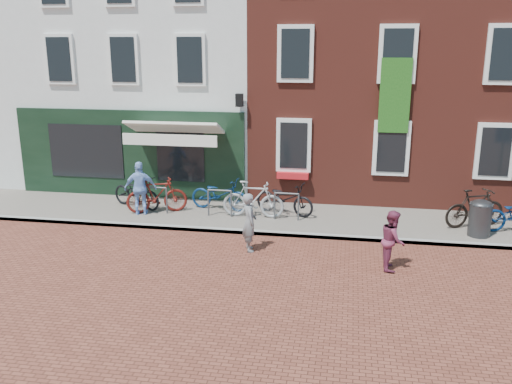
% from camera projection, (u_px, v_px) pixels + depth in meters
% --- Properties ---
extents(ground, '(80.00, 80.00, 0.00)m').
position_uv_depth(ground, '(263.00, 236.00, 15.03)').
color(ground, brown).
extents(sidewalk, '(24.00, 3.00, 0.10)m').
position_uv_depth(sidewalk, '(304.00, 219.00, 16.27)').
color(sidewalk, slate).
rests_on(sidewalk, ground).
extents(building_stucco, '(8.00, 8.00, 9.00)m').
position_uv_depth(building_stucco, '(165.00, 59.00, 21.31)').
color(building_stucco, silver).
rests_on(building_stucco, ground).
extents(building_brick_mid, '(6.00, 8.00, 10.00)m').
position_uv_depth(building_brick_mid, '(347.00, 46.00, 20.03)').
color(building_brick_mid, maroon).
rests_on(building_brick_mid, ground).
extents(litter_bin, '(0.58, 0.58, 1.06)m').
position_uv_depth(litter_bin, '(480.00, 216.00, 14.59)').
color(litter_bin, '#323235').
rests_on(litter_bin, sidewalk).
extents(woman, '(0.53, 0.64, 1.50)m').
position_uv_depth(woman, '(249.00, 222.00, 13.78)').
color(woman, slate).
rests_on(woman, ground).
extents(boy, '(0.54, 0.69, 1.41)m').
position_uv_depth(boy, '(393.00, 240.00, 12.67)').
color(boy, '#7A2D48').
rests_on(boy, ground).
extents(cafe_person, '(1.01, 0.60, 1.62)m').
position_uv_depth(cafe_person, '(140.00, 188.00, 16.38)').
color(cafe_person, '#82A7E4').
rests_on(cafe_person, sidewalk).
extents(bicycle_0, '(2.00, 1.36, 0.99)m').
position_uv_depth(bicycle_0, '(137.00, 192.00, 17.14)').
color(bicycle_0, black).
rests_on(bicycle_0, sidewalk).
extents(bicycle_1, '(1.90, 1.14, 1.10)m').
position_uv_depth(bicycle_1, '(157.00, 195.00, 16.61)').
color(bicycle_1, maroon).
rests_on(bicycle_1, sidewalk).
extents(bicycle_2, '(1.98, 0.99, 0.99)m').
position_uv_depth(bicycle_2, '(220.00, 194.00, 16.90)').
color(bicycle_2, navy).
rests_on(bicycle_2, sidewalk).
extents(bicycle_3, '(1.84, 0.54, 1.10)m').
position_uv_depth(bicycle_3, '(253.00, 199.00, 16.16)').
color(bicycle_3, '#A1A2A4').
rests_on(bicycle_3, sidewalk).
extents(bicycle_4, '(2.00, 1.27, 0.99)m').
position_uv_depth(bicycle_4, '(285.00, 198.00, 16.46)').
color(bicycle_4, black).
rests_on(bicycle_4, sidewalk).
extents(bicycle_5, '(1.89, 1.21, 1.10)m').
position_uv_depth(bicycle_5, '(475.00, 208.00, 15.31)').
color(bicycle_5, black).
rests_on(bicycle_5, sidewalk).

